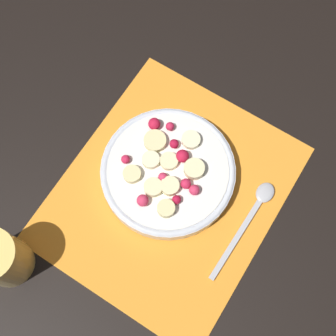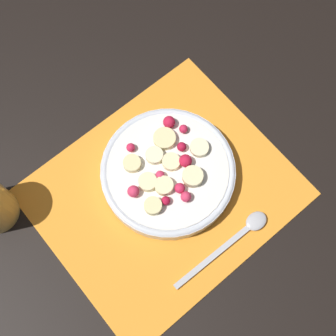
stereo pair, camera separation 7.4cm
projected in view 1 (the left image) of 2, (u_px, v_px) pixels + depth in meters
ground_plane at (170, 193)px, 0.78m from camera, size 3.00×3.00×0.00m
placemat at (170, 193)px, 0.77m from camera, size 0.40×0.34×0.01m
fruit_bowl at (168, 171)px, 0.76m from camera, size 0.22×0.22×0.05m
spoon at (254, 211)px, 0.76m from camera, size 0.19×0.03×0.01m
drinking_glass at (0, 259)px, 0.69m from camera, size 0.08×0.08×0.10m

